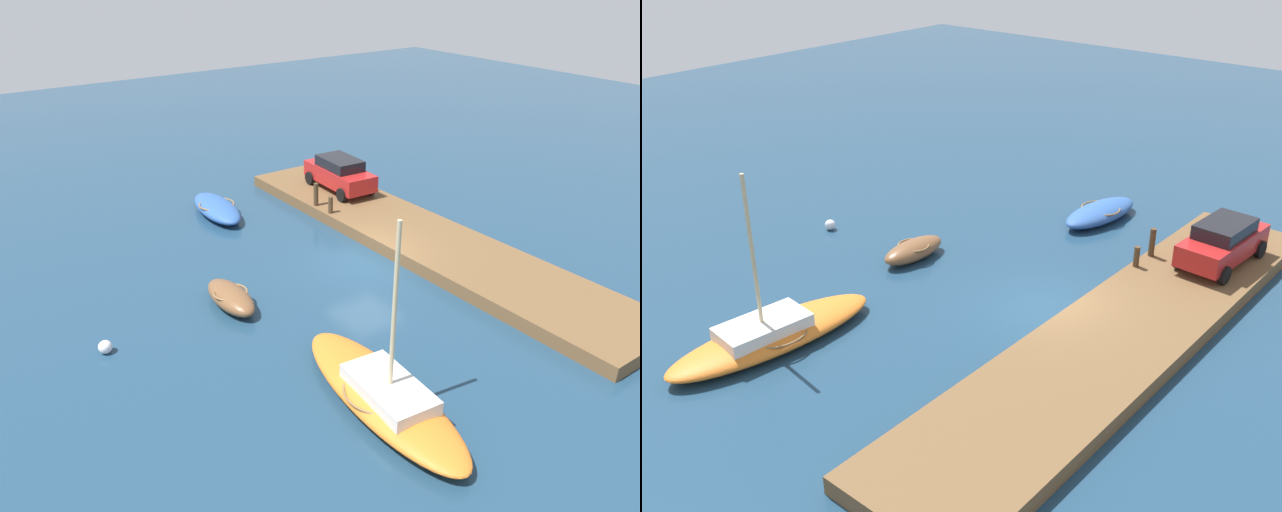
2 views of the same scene
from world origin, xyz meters
TOP-DOWN VIEW (x-y plane):
  - ground_plane at (0.00, 0.00)m, footprint 84.00×84.00m
  - dock_platform at (0.00, -2.78)m, footprint 20.30×3.98m
  - rowboat_blue at (7.66, 2.63)m, footprint 4.28×1.96m
  - dinghy_brown at (-0.01, 6.05)m, footprint 2.79×1.23m
  - sailboat_orange at (-7.03, 5.23)m, footprint 6.98×2.75m
  - mooring_post_west at (3.86, -1.04)m, footprint 0.21×0.21m
  - mooring_post_mid_west at (4.98, -1.04)m, footprint 0.22×0.22m
  - parked_car at (6.03, -3.18)m, footprint 4.09×2.05m
  - marker_buoy at (-0.24, 10.49)m, footprint 0.42×0.42m

SIDE VIEW (x-z plane):
  - ground_plane at x=0.00m, z-range 0.00..0.00m
  - marker_buoy at x=-0.24m, z-range 0.00..0.42m
  - dock_platform at x=0.00m, z-range 0.00..0.51m
  - rowboat_blue at x=7.66m, z-range 0.01..0.71m
  - dinghy_brown at x=-0.01m, z-range 0.01..0.73m
  - sailboat_orange at x=-7.03m, z-range -2.37..3.18m
  - mooring_post_west at x=3.86m, z-range 0.51..1.26m
  - mooring_post_mid_west at x=4.98m, z-range 0.51..1.57m
  - parked_car at x=6.03m, z-range 0.55..2.13m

